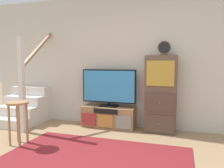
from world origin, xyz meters
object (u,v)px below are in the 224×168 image
object	(u,v)px
side_cabinet	(161,94)
media_console	(109,117)
television	(109,87)
bar_stool_near	(18,113)
desk_clock	(164,48)

from	to	relation	value
side_cabinet	media_console	bearing A→B (deg)	-179.43
media_console	television	xyz separation A→B (m)	(0.00, 0.02, 0.62)
media_console	bar_stool_near	distance (m)	1.76
television	bar_stool_near	distance (m)	1.78
side_cabinet	desk_clock	size ratio (longest dim) A/B	5.59
media_console	desk_clock	bearing A→B (deg)	-0.25
bar_stool_near	desk_clock	bearing A→B (deg)	31.92
media_console	desk_clock	size ratio (longest dim) A/B	4.18
side_cabinet	desk_clock	world-z (taller)	desk_clock
side_cabinet	bar_stool_near	xyz separation A→B (m)	(-2.12, -1.37, -0.21)
television	side_cabinet	size ratio (longest dim) A/B	0.77
side_cabinet	bar_stool_near	size ratio (longest dim) A/B	2.08
television	bar_stool_near	size ratio (longest dim) A/B	1.60
media_console	desk_clock	xyz separation A→B (m)	(1.09, -0.00, 1.38)
media_console	bar_stool_near	xyz separation A→B (m)	(-1.08, -1.36, 0.31)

